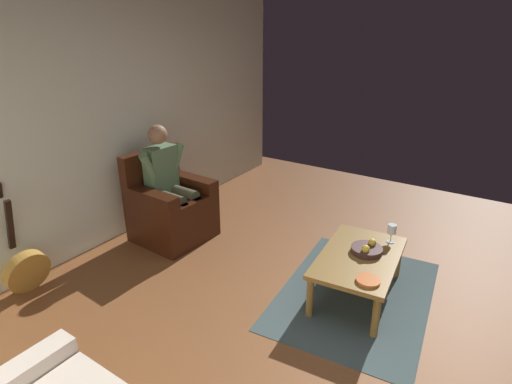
# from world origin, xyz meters

# --- Properties ---
(ground_plane) EXTENTS (6.85, 6.85, 0.00)m
(ground_plane) POSITION_xyz_m (0.00, 0.00, 0.00)
(ground_plane) COLOR brown
(wall_back) EXTENTS (6.08, 0.06, 2.65)m
(wall_back) POSITION_xyz_m (0.00, -2.88, 1.33)
(wall_back) COLOR silver
(wall_back) RESTS_ON ground
(rug) EXTENTS (1.83, 1.38, 0.01)m
(rug) POSITION_xyz_m (-0.37, -0.19, 0.00)
(rug) COLOR #3B4B4D
(rug) RESTS_ON ground
(armchair) EXTENTS (0.78, 0.77, 0.97)m
(armchair) POSITION_xyz_m (-0.28, -2.32, 0.34)
(armchair) COLOR #32150A
(armchair) RESTS_ON ground
(person_seated) EXTENTS (0.61, 0.57, 1.27)m
(person_seated) POSITION_xyz_m (-0.28, -2.30, 0.68)
(person_seated) COLOR #526F4C
(person_seated) RESTS_ON ground
(coffee_table) EXTENTS (1.08, 0.72, 0.40)m
(coffee_table) POSITION_xyz_m (-0.37, -0.19, 0.35)
(coffee_table) COLOR brown
(coffee_table) RESTS_ON ground
(guitar) EXTENTS (0.39, 0.30, 1.01)m
(guitar) POSITION_xyz_m (1.17, -2.68, 0.23)
(guitar) COLOR #B68436
(guitar) RESTS_ON ground
(wine_glass_near) EXTENTS (0.08, 0.08, 0.18)m
(wine_glass_near) POSITION_xyz_m (-0.75, -0.04, 0.52)
(wine_glass_near) COLOR silver
(wine_glass_near) RESTS_ON coffee_table
(fruit_bowl) EXTENTS (0.27, 0.27, 0.11)m
(fruit_bowl) POSITION_xyz_m (-0.45, -0.16, 0.43)
(fruit_bowl) COLOR #38211F
(fruit_bowl) RESTS_ON coffee_table
(decorative_dish) EXTENTS (0.19, 0.19, 0.02)m
(decorative_dish) POSITION_xyz_m (-0.03, 0.00, 0.41)
(decorative_dish) COLOR #BC5E29
(decorative_dish) RESTS_ON coffee_table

